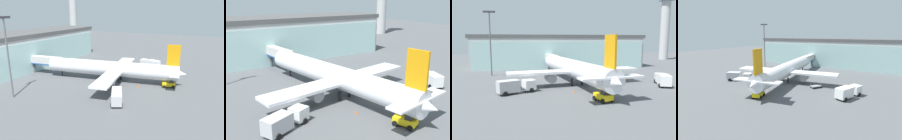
# 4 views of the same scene
# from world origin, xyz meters

# --- Properties ---
(ground) EXTENTS (240.00, 240.00, 0.00)m
(ground) POSITION_xyz_m (0.00, 0.00, 0.00)
(ground) COLOR #545659
(terminal_building) EXTENTS (62.97, 16.28, 12.01)m
(terminal_building) POSITION_xyz_m (-0.00, 39.38, 6.01)
(terminal_building) COLOR #AEAEAE
(terminal_building) RESTS_ON ground
(jet_bridge) EXTENTS (3.46, 11.30, 5.49)m
(jet_bridge) POSITION_xyz_m (-4.28, 27.38, 4.12)
(jet_bridge) COLOR beige
(jet_bridge) RESTS_ON ground
(airplane) EXTENTS (30.57, 40.15, 10.98)m
(airplane) POSITION_xyz_m (-1.77, 5.50, 3.56)
(airplane) COLOR silver
(airplane) RESTS_ON ground
(catering_truck) EXTENTS (7.56, 4.98, 2.65)m
(catering_truck) POSITION_xyz_m (-14.74, -1.71, 1.47)
(catering_truck) COLOR silver
(catering_truck) RESTS_ON ground
(fuel_truck) EXTENTS (4.82, 7.59, 2.65)m
(fuel_truck) POSITION_xyz_m (17.43, -0.13, 1.47)
(fuel_truck) COLOR silver
(fuel_truck) RESTS_ON ground
(baggage_cart) EXTENTS (2.93, 3.21, 1.50)m
(baggage_cart) POSITION_xyz_m (8.49, 3.18, 0.50)
(baggage_cart) COLOR gray
(baggage_cart) RESTS_ON ground
(pushback_tug) EXTENTS (3.01, 3.61, 2.30)m
(pushback_tug) POSITION_xyz_m (-0.14, -9.95, 0.97)
(pushback_tug) COLOR yellow
(pushback_tug) RESTS_ON ground
(safety_cone_nose) EXTENTS (0.36, 0.36, 0.55)m
(safety_cone_nose) POSITION_xyz_m (-3.53, -2.91, 0.28)
(safety_cone_nose) COLOR orange
(safety_cone_nose) RESTS_ON ground
(safety_cone_wingtip) EXTENTS (0.36, 0.36, 0.55)m
(safety_cone_wingtip) POSITION_xyz_m (12.93, 8.01, 0.28)
(safety_cone_wingtip) COLOR orange
(safety_cone_wingtip) RESTS_ON ground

